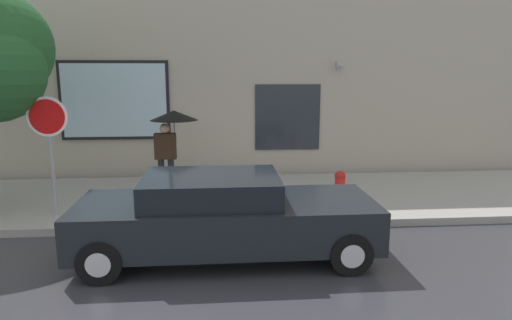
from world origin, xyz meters
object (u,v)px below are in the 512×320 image
at_px(fire_hydrant, 340,188).
at_px(stop_sign, 49,133).
at_px(pedestrian_with_umbrella, 171,127).
at_px(parked_car, 224,216).

height_order(fire_hydrant, stop_sign, stop_sign).
distance_m(fire_hydrant, pedestrian_with_umbrella, 3.98).
bearing_deg(pedestrian_with_umbrella, parked_car, -71.47).
height_order(parked_car, fire_hydrant, parked_car).
bearing_deg(fire_hydrant, stop_sign, -176.63).
relative_size(pedestrian_with_umbrella, stop_sign, 0.83).
height_order(fire_hydrant, pedestrian_with_umbrella, pedestrian_with_umbrella).
bearing_deg(parked_car, fire_hydrant, 42.21).
relative_size(parked_car, stop_sign, 2.01).
height_order(parked_car, stop_sign, stop_sign).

